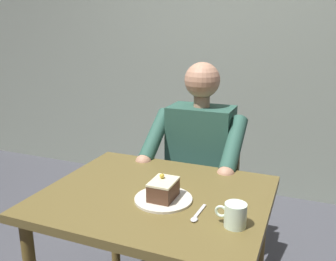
{
  "coord_description": "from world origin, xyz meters",
  "views": [
    {
      "loc": [
        -0.57,
        1.26,
        1.41
      ],
      "look_at": [
        -0.02,
        -0.1,
        1.0
      ],
      "focal_mm": 38.49,
      "sensor_mm": 36.0,
      "label": 1
    }
  ],
  "objects_px": {
    "cake_slice": "(163,189)",
    "coffee_cup": "(235,215)",
    "seated_person": "(196,169)",
    "dessert_spoon": "(197,216)",
    "dining_table": "(156,214)",
    "chair": "(204,182)"
  },
  "relations": [
    {
      "from": "cake_slice",
      "to": "coffee_cup",
      "type": "xyz_separation_m",
      "value": [
        -0.31,
        0.09,
        -0.0
      ]
    },
    {
      "from": "seated_person",
      "to": "dessert_spoon",
      "type": "height_order",
      "value": "seated_person"
    },
    {
      "from": "dining_table",
      "to": "dessert_spoon",
      "type": "height_order",
      "value": "dessert_spoon"
    },
    {
      "from": "cake_slice",
      "to": "coffee_cup",
      "type": "bearing_deg",
      "value": 163.85
    },
    {
      "from": "dining_table",
      "to": "cake_slice",
      "type": "distance_m",
      "value": 0.16
    },
    {
      "from": "dining_table",
      "to": "coffee_cup",
      "type": "height_order",
      "value": "coffee_cup"
    },
    {
      "from": "cake_slice",
      "to": "dessert_spoon",
      "type": "xyz_separation_m",
      "value": [
        -0.17,
        0.08,
        -0.04
      ]
    },
    {
      "from": "seated_person",
      "to": "coffee_cup",
      "type": "height_order",
      "value": "seated_person"
    },
    {
      "from": "seated_person",
      "to": "coffee_cup",
      "type": "distance_m",
      "value": 0.8
    },
    {
      "from": "seated_person",
      "to": "dessert_spoon",
      "type": "distance_m",
      "value": 0.72
    },
    {
      "from": "seated_person",
      "to": "chair",
      "type": "bearing_deg",
      "value": -90.0
    },
    {
      "from": "seated_person",
      "to": "dessert_spoon",
      "type": "xyz_separation_m",
      "value": [
        -0.22,
        0.68,
        0.11
      ]
    },
    {
      "from": "dining_table",
      "to": "cake_slice",
      "type": "height_order",
      "value": "cake_slice"
    },
    {
      "from": "dining_table",
      "to": "seated_person",
      "type": "distance_m",
      "value": 0.56
    },
    {
      "from": "seated_person",
      "to": "coffee_cup",
      "type": "xyz_separation_m",
      "value": [
        -0.36,
        0.69,
        0.15
      ]
    },
    {
      "from": "dining_table",
      "to": "coffee_cup",
      "type": "distance_m",
      "value": 0.41
    },
    {
      "from": "cake_slice",
      "to": "dessert_spoon",
      "type": "height_order",
      "value": "cake_slice"
    },
    {
      "from": "chair",
      "to": "coffee_cup",
      "type": "bearing_deg",
      "value": 112.76
    },
    {
      "from": "chair",
      "to": "coffee_cup",
      "type": "distance_m",
      "value": 0.98
    },
    {
      "from": "chair",
      "to": "cake_slice",
      "type": "distance_m",
      "value": 0.83
    },
    {
      "from": "dining_table",
      "to": "seated_person",
      "type": "relative_size",
      "value": 0.75
    },
    {
      "from": "cake_slice",
      "to": "dessert_spoon",
      "type": "bearing_deg",
      "value": 155.63
    }
  ]
}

